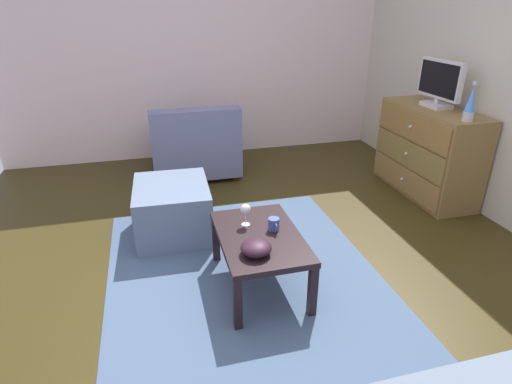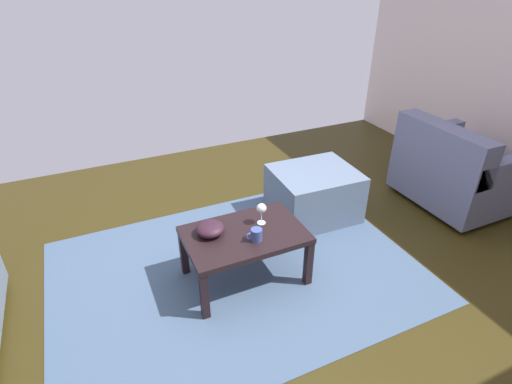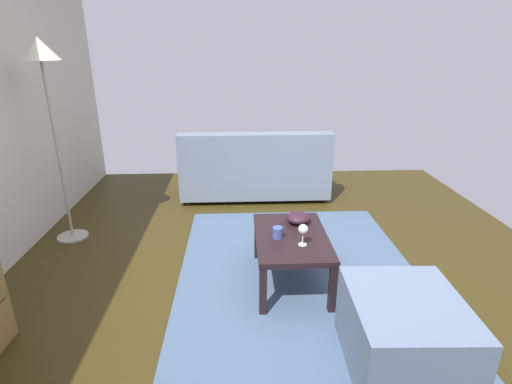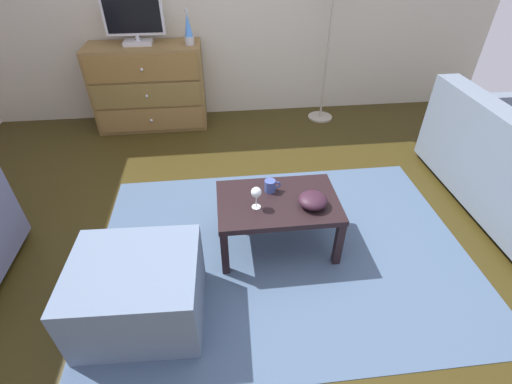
{
  "view_description": "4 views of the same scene",
  "coord_description": "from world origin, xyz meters",
  "px_view_note": "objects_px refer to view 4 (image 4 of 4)",
  "views": [
    {
      "loc": [
        2.44,
        -0.74,
        1.79
      ],
      "look_at": [
        -0.07,
        -0.08,
        0.6
      ],
      "focal_mm": 29.03,
      "sensor_mm": 36.0,
      "label": 1
    },
    {
      "loc": [
        1.02,
        1.94,
        2.01
      ],
      "look_at": [
        0.09,
        -0.11,
        0.7
      ],
      "focal_mm": 28.27,
      "sensor_mm": 36.0,
      "label": 2
    },
    {
      "loc": [
        -2.43,
        0.27,
        1.71
      ],
      "look_at": [
        0.09,
        0.15,
        0.77
      ],
      "focal_mm": 27.45,
      "sensor_mm": 36.0,
      "label": 3
    },
    {
      "loc": [
        -0.19,
        -1.99,
        1.92
      ],
      "look_at": [
        0.01,
        -0.19,
        0.53
      ],
      "focal_mm": 25.54,
      "sensor_mm": 36.0,
      "label": 4
    }
  ],
  "objects_px": {
    "coffee_table": "(278,206)",
    "ottoman": "(139,291)",
    "wine_glass": "(256,193)",
    "mug": "(270,186)",
    "bowl_decorative": "(313,200)",
    "tv": "(134,20)",
    "dresser": "(150,87)",
    "lava_lamp": "(188,29)"
  },
  "relations": [
    {
      "from": "coffee_table",
      "to": "ottoman",
      "type": "bearing_deg",
      "value": -149.71
    },
    {
      "from": "wine_glass",
      "to": "mug",
      "type": "height_order",
      "value": "wine_glass"
    },
    {
      "from": "mug",
      "to": "bowl_decorative",
      "type": "bearing_deg",
      "value": -36.85
    },
    {
      "from": "coffee_table",
      "to": "bowl_decorative",
      "type": "distance_m",
      "value": 0.25
    },
    {
      "from": "ottoman",
      "to": "bowl_decorative",
      "type": "bearing_deg",
      "value": 21.57
    },
    {
      "from": "mug",
      "to": "bowl_decorative",
      "type": "xyz_separation_m",
      "value": [
        0.25,
        -0.19,
        0.0
      ]
    },
    {
      "from": "tv",
      "to": "coffee_table",
      "type": "distance_m",
      "value": 2.45
    },
    {
      "from": "dresser",
      "to": "mug",
      "type": "bearing_deg",
      "value": -61.58
    },
    {
      "from": "lava_lamp",
      "to": "bowl_decorative",
      "type": "bearing_deg",
      "value": -68.57
    },
    {
      "from": "dresser",
      "to": "bowl_decorative",
      "type": "bearing_deg",
      "value": -58.52
    },
    {
      "from": "dresser",
      "to": "wine_glass",
      "type": "height_order",
      "value": "dresser"
    },
    {
      "from": "wine_glass",
      "to": "coffee_table",
      "type": "bearing_deg",
      "value": 20.48
    },
    {
      "from": "dresser",
      "to": "wine_glass",
      "type": "relative_size",
      "value": 7.4
    },
    {
      "from": "tv",
      "to": "bowl_decorative",
      "type": "xyz_separation_m",
      "value": [
        1.33,
        -2.13,
        -0.66
      ]
    },
    {
      "from": "wine_glass",
      "to": "mug",
      "type": "relative_size",
      "value": 1.38
    },
    {
      "from": "coffee_table",
      "to": "ottoman",
      "type": "relative_size",
      "value": 1.16
    },
    {
      "from": "lava_lamp",
      "to": "mug",
      "type": "distance_m",
      "value": 2.04
    },
    {
      "from": "dresser",
      "to": "mug",
      "type": "xyz_separation_m",
      "value": [
        1.04,
        -1.92,
        0.0
      ]
    },
    {
      "from": "tv",
      "to": "bowl_decorative",
      "type": "distance_m",
      "value": 2.6
    },
    {
      "from": "wine_glass",
      "to": "ottoman",
      "type": "bearing_deg",
      "value": -147.85
    },
    {
      "from": "dresser",
      "to": "coffee_table",
      "type": "relative_size",
      "value": 1.42
    },
    {
      "from": "wine_glass",
      "to": "lava_lamp",
      "type": "bearing_deg",
      "value": 102.21
    },
    {
      "from": "tv",
      "to": "ottoman",
      "type": "distance_m",
      "value": 2.72
    },
    {
      "from": "dresser",
      "to": "tv",
      "type": "relative_size",
      "value": 2.02
    },
    {
      "from": "lava_lamp",
      "to": "wine_glass",
      "type": "xyz_separation_m",
      "value": [
        0.44,
        -2.04,
        -0.51
      ]
    },
    {
      "from": "dresser",
      "to": "ottoman",
      "type": "height_order",
      "value": "dresser"
    },
    {
      "from": "dresser",
      "to": "coffee_table",
      "type": "bearing_deg",
      "value": -62.05
    },
    {
      "from": "coffee_table",
      "to": "wine_glass",
      "type": "relative_size",
      "value": 5.19
    },
    {
      "from": "mug",
      "to": "lava_lamp",
      "type": "bearing_deg",
      "value": 106.57
    },
    {
      "from": "dresser",
      "to": "bowl_decorative",
      "type": "distance_m",
      "value": 2.47
    },
    {
      "from": "dresser",
      "to": "ottoman",
      "type": "relative_size",
      "value": 1.66
    },
    {
      "from": "tv",
      "to": "coffee_table",
      "type": "bearing_deg",
      "value": -61.58
    },
    {
      "from": "coffee_table",
      "to": "ottoman",
      "type": "xyz_separation_m",
      "value": [
        -0.88,
        -0.51,
        -0.12
      ]
    },
    {
      "from": "lava_lamp",
      "to": "bowl_decorative",
      "type": "distance_m",
      "value": 2.29
    },
    {
      "from": "tv",
      "to": "wine_glass",
      "type": "bearing_deg",
      "value": -65.6
    },
    {
      "from": "bowl_decorative",
      "to": "dresser",
      "type": "bearing_deg",
      "value": 121.48
    },
    {
      "from": "coffee_table",
      "to": "lava_lamp",
      "type": "bearing_deg",
      "value": 106.69
    },
    {
      "from": "lava_lamp",
      "to": "ottoman",
      "type": "relative_size",
      "value": 0.47
    },
    {
      "from": "dresser",
      "to": "coffee_table",
      "type": "height_order",
      "value": "dresser"
    },
    {
      "from": "dresser",
      "to": "wine_glass",
      "type": "bearing_deg",
      "value": -66.14
    },
    {
      "from": "tv",
      "to": "bowl_decorative",
      "type": "bearing_deg",
      "value": -58.13
    },
    {
      "from": "lava_lamp",
      "to": "mug",
      "type": "height_order",
      "value": "lava_lamp"
    }
  ]
}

